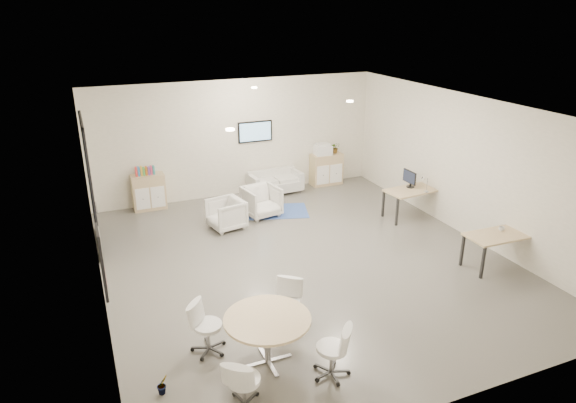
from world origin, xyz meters
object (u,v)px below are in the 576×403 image
at_px(sideboard_left, 149,192).
at_px(armchair_right, 262,200).
at_px(armchair_left, 226,213).
at_px(loveseat, 275,183).
at_px(desk_rear, 414,192).
at_px(desk_front, 499,237).
at_px(sideboard_right, 326,169).
at_px(round_table, 267,323).

bearing_deg(sideboard_left, armchair_right, -31.64).
xyz_separation_m(armchair_left, armchair_right, (1.05, 0.41, 0.03)).
height_order(loveseat, desk_rear, desk_rear).
bearing_deg(sideboard_left, desk_front, -44.60).
distance_m(sideboard_right, loveseat, 1.71).
bearing_deg(armchair_right, loveseat, 47.41).
height_order(loveseat, round_table, round_table).
relative_size(sideboard_left, round_table, 0.73).
distance_m(armchair_left, desk_front, 6.06).
xyz_separation_m(desk_front, round_table, (-5.39, -1.05, 0.06)).
xyz_separation_m(sideboard_left, desk_rear, (6.02, -3.12, 0.20)).
relative_size(armchair_right, round_table, 0.66).
distance_m(loveseat, round_table, 7.45).
relative_size(armchair_right, desk_rear, 0.56).
relative_size(sideboard_left, loveseat, 0.62).
bearing_deg(round_table, sideboard_right, 57.31).
relative_size(armchair_left, desk_rear, 0.53).
xyz_separation_m(loveseat, armchair_right, (-0.92, -1.44, 0.12)).
distance_m(armchair_right, desk_rear, 3.81).
distance_m(sideboard_left, sideboard_right, 5.16).
height_order(armchair_right, desk_front, armchair_right).
distance_m(sideboard_right, round_table, 8.34).
bearing_deg(loveseat, armchair_right, -125.89).
relative_size(armchair_left, desk_front, 0.57).
bearing_deg(round_table, loveseat, 67.86).
distance_m(sideboard_right, armchair_left, 4.16).
bearing_deg(armchair_right, desk_rear, -34.27).
xyz_separation_m(loveseat, armchair_left, (-1.97, -1.86, 0.10)).
distance_m(sideboard_right, desk_front, 6.03).
relative_size(desk_rear, round_table, 1.16).
distance_m(sideboard_right, armchair_right, 3.04).
xyz_separation_m(sideboard_right, armchair_left, (-3.66, -1.98, -0.07)).
bearing_deg(desk_rear, sideboard_right, 99.55).
relative_size(sideboard_right, desk_front, 0.67).
bearing_deg(desk_front, sideboard_right, 99.93).
xyz_separation_m(armchair_right, desk_rear, (3.47, -1.55, 0.25)).
xyz_separation_m(sideboard_left, desk_front, (6.06, -5.97, 0.18)).
distance_m(loveseat, armchair_left, 2.71).
relative_size(armchair_left, armchair_right, 0.94).
xyz_separation_m(armchair_right, round_table, (-1.89, -5.45, 0.28)).
distance_m(loveseat, armchair_right, 1.71).
relative_size(loveseat, round_table, 1.17).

